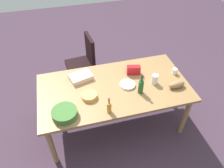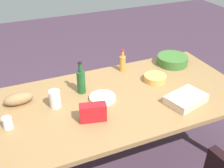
# 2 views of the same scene
# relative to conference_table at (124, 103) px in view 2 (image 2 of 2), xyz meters

# --- Properties ---
(ground_plane) EXTENTS (10.00, 10.00, 0.00)m
(ground_plane) POSITION_rel_conference_table_xyz_m (0.00, 0.00, -0.72)
(ground_plane) COLOR #412E3D
(conference_table) EXTENTS (2.12, 1.10, 0.79)m
(conference_table) POSITION_rel_conference_table_xyz_m (0.00, 0.00, 0.00)
(conference_table) COLOR olive
(conference_table) RESTS_ON ground
(sheet_cake) EXTENTS (0.37, 0.30, 0.07)m
(sheet_cake) POSITION_rel_conference_table_xyz_m (-0.42, 0.29, 0.11)
(sheet_cake) COLOR beige
(sheet_cake) RESTS_ON conference_table
(chip_bag_red) EXTENTS (0.21, 0.12, 0.14)m
(chip_bag_red) POSITION_rel_conference_table_xyz_m (0.36, 0.20, 0.14)
(chip_bag_red) COLOR red
(chip_bag_red) RESTS_ON conference_table
(dressing_bottle) EXTENTS (0.07, 0.07, 0.23)m
(dressing_bottle) POSITION_rel_conference_table_xyz_m (-0.18, -0.42, 0.16)
(dressing_bottle) COLOR orange
(dressing_bottle) RESTS_ON conference_table
(salad_bowl) EXTENTS (0.36, 0.36, 0.09)m
(salad_bowl) POSITION_rel_conference_table_xyz_m (-0.72, -0.35, 0.12)
(salad_bowl) COLOR #3B6B2D
(salad_bowl) RESTS_ON conference_table
(wine_bottle) EXTENTS (0.09, 0.09, 0.30)m
(wine_bottle) POSITION_rel_conference_table_xyz_m (0.32, -0.20, 0.19)
(wine_bottle) COLOR #1C4F23
(wine_bottle) RESTS_ON conference_table
(mayo_jar) EXTENTS (0.11, 0.11, 0.15)m
(mayo_jar) POSITION_rel_conference_table_xyz_m (0.58, -0.08, 0.15)
(mayo_jar) COLOR white
(mayo_jar) RESTS_ON conference_table
(paper_cup) EXTENTS (0.09, 0.09, 0.09)m
(paper_cup) POSITION_rel_conference_table_xyz_m (0.96, 0.05, 0.12)
(paper_cup) COLOR white
(paper_cup) RESTS_ON conference_table
(chip_bowl) EXTENTS (0.22, 0.22, 0.06)m
(chip_bowl) POSITION_rel_conference_table_xyz_m (-0.38, -0.12, 0.10)
(chip_bowl) COLOR #E1A550
(chip_bowl) RESTS_ON conference_table
(bread_loaf) EXTENTS (0.25, 0.12, 0.10)m
(bread_loaf) POSITION_rel_conference_table_xyz_m (0.84, -0.23, 0.12)
(bread_loaf) COLOR olive
(bread_loaf) RESTS_ON conference_table
(paper_plate_stack) EXTENTS (0.26, 0.26, 0.03)m
(paper_plate_stack) POSITION_rel_conference_table_xyz_m (0.19, -0.02, 0.09)
(paper_plate_stack) COLOR white
(paper_plate_stack) RESTS_ON conference_table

